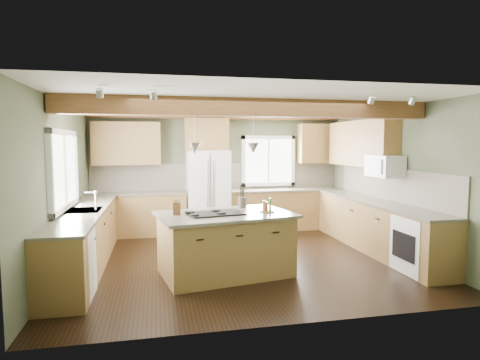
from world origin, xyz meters
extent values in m
plane|color=black|center=(0.00, 0.00, 0.00)|extent=(5.60, 5.60, 0.00)
plane|color=silver|center=(0.00, 0.00, 2.60)|extent=(5.60, 5.60, 0.00)
plane|color=#434B35|center=(0.00, 2.50, 1.30)|extent=(5.60, 0.00, 5.60)
plane|color=#434B35|center=(-2.80, 0.00, 1.30)|extent=(0.00, 5.00, 5.00)
plane|color=#434B35|center=(2.80, 0.00, 1.30)|extent=(0.00, 5.00, 5.00)
cube|color=#4E2C16|center=(0.00, -0.68, 2.47)|extent=(5.55, 0.26, 0.26)
cube|color=#4E2C16|center=(0.00, 2.40, 2.54)|extent=(5.55, 0.20, 0.10)
cube|color=brown|center=(0.00, 2.48, 1.21)|extent=(5.58, 0.03, 0.58)
cube|color=brown|center=(2.78, 0.05, 1.21)|extent=(0.03, 3.70, 0.58)
cube|color=brown|center=(-1.79, 2.20, 0.44)|extent=(2.02, 0.60, 0.88)
cube|color=#453F32|center=(-1.79, 2.20, 0.90)|extent=(2.06, 0.64, 0.04)
cube|color=brown|center=(1.49, 2.20, 0.44)|extent=(2.62, 0.60, 0.88)
cube|color=#453F32|center=(1.49, 2.20, 0.90)|extent=(2.66, 0.64, 0.04)
cube|color=brown|center=(-2.50, 0.05, 0.44)|extent=(0.60, 3.70, 0.88)
cube|color=#453F32|center=(-2.50, 0.05, 0.90)|extent=(0.64, 3.74, 0.04)
cube|color=brown|center=(2.50, 0.05, 0.44)|extent=(0.60, 3.70, 0.88)
cube|color=#453F32|center=(2.50, 0.05, 0.90)|extent=(0.64, 3.74, 0.04)
cube|color=brown|center=(-1.99, 2.33, 1.95)|extent=(1.40, 0.35, 0.90)
cube|color=brown|center=(-0.30, 2.33, 2.15)|extent=(0.96, 0.35, 0.70)
cube|color=brown|center=(2.62, 0.90, 1.95)|extent=(0.35, 2.20, 0.90)
cube|color=brown|center=(2.30, 2.33, 1.95)|extent=(0.90, 0.35, 0.90)
cube|color=white|center=(-2.78, 0.05, 1.55)|extent=(0.04, 1.60, 1.05)
cube|color=white|center=(1.15, 2.48, 1.55)|extent=(1.10, 0.04, 1.00)
cube|color=#262628|center=(-2.50, 0.05, 0.91)|extent=(0.50, 0.65, 0.03)
cylinder|color=#B2B2B7|center=(-2.32, 0.05, 1.05)|extent=(0.02, 0.02, 0.28)
cube|color=white|center=(-2.49, -1.25, 0.43)|extent=(0.60, 0.60, 0.84)
cube|color=white|center=(2.49, -1.25, 0.43)|extent=(0.60, 0.72, 0.84)
cube|color=white|center=(2.58, -0.05, 1.55)|extent=(0.40, 0.70, 0.38)
cone|color=#B2B2B7|center=(-0.85, -0.77, 1.88)|extent=(0.18, 0.18, 0.16)
cone|color=#B2B2B7|center=(0.05, -0.60, 1.88)|extent=(0.18, 0.18, 0.16)
cube|color=white|center=(-0.30, 2.12, 0.90)|extent=(0.90, 0.74, 1.80)
cube|color=brown|center=(-0.40, -0.68, 0.44)|extent=(1.99, 1.43, 0.88)
cube|color=#453F32|center=(-0.40, -0.68, 0.90)|extent=(2.13, 1.57, 0.04)
cube|color=black|center=(-0.55, -0.71, 0.93)|extent=(0.87, 0.66, 0.02)
cube|color=brown|center=(-1.11, -0.68, 1.01)|extent=(0.11, 0.09, 0.18)
cylinder|color=#463B38|center=(-0.05, -0.23, 1.00)|extent=(0.15, 0.15, 0.17)
camera|label=1|loc=(-1.38, -6.46, 1.94)|focal=30.00mm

